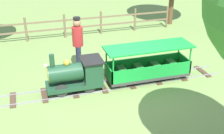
{
  "coord_description": "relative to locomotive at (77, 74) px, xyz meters",
  "views": [
    {
      "loc": [
        -6.61,
        2.27,
        3.87
      ],
      "look_at": [
        0.0,
        0.24,
        0.55
      ],
      "focal_mm": 47.56,
      "sensor_mm": 36.0,
      "label": 1
    }
  ],
  "objects": [
    {
      "name": "passenger_car",
      "position": [
        0.0,
        -1.94,
        -0.06
      ],
      "size": [
        0.78,
        2.35,
        0.97
      ],
      "color": "#3F3F3F",
      "rests_on": "ground_plane"
    },
    {
      "name": "locomotive",
      "position": [
        0.0,
        0.0,
        0.0
      ],
      "size": [
        0.68,
        1.45,
        1.05
      ],
      "color": "#1E472D",
      "rests_on": "ground_plane"
    },
    {
      "name": "track",
      "position": [
        0.0,
        -1.04,
        -0.47
      ],
      "size": [
        0.72,
        6.05,
        0.04
      ],
      "color": "gray",
      "rests_on": "ground_plane"
    },
    {
      "name": "ground_plane",
      "position": [
        0.0,
        -1.16,
        -0.48
      ],
      "size": [
        60.0,
        60.0,
        0.0
      ],
      "primitive_type": "plane",
      "color": "#75934C"
    },
    {
      "name": "conductor_person",
      "position": [
        1.13,
        -0.27,
        0.47
      ],
      "size": [
        0.3,
        0.3,
        1.62
      ],
      "color": "#282D47",
      "rests_on": "ground_plane"
    },
    {
      "name": "fence_section",
      "position": [
        4.1,
        -1.04,
        -0.0
      ],
      "size": [
        0.08,
        7.13,
        0.9
      ],
      "color": "#756047",
      "rests_on": "ground_plane"
    }
  ]
}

